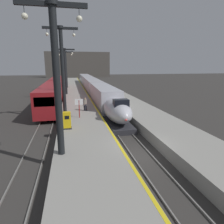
{
  "coord_description": "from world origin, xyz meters",
  "views": [
    {
      "loc": [
        -5.12,
        -13.06,
        6.84
      ],
      "look_at": [
        -0.75,
        7.31,
        1.8
      ],
      "focal_mm": 31.28,
      "sensor_mm": 36.0,
      "label": 1
    }
  ],
  "objects_px": {
    "regional_train_adjacent": "(55,89)",
    "station_column_mid": "(62,63)",
    "station_column_distant": "(66,66)",
    "passenger_near_edge": "(85,103)",
    "station_column_near": "(56,68)",
    "ticket_machine_yellow": "(67,121)",
    "departure_info_board": "(79,104)",
    "highspeed_train_main": "(93,87)",
    "rolling_suitcase": "(85,108)",
    "station_column_far": "(65,67)"
  },
  "relations": [
    {
      "from": "regional_train_adjacent",
      "to": "station_column_mid",
      "type": "distance_m",
      "value": 17.31
    },
    {
      "from": "station_column_distant",
      "to": "passenger_near_edge",
      "type": "relative_size",
      "value": 5.46
    },
    {
      "from": "station_column_near",
      "to": "station_column_distant",
      "type": "bearing_deg",
      "value": 90.0
    },
    {
      "from": "ticket_machine_yellow",
      "to": "departure_info_board",
      "type": "height_order",
      "value": "departure_info_board"
    },
    {
      "from": "highspeed_train_main",
      "to": "regional_train_adjacent",
      "type": "xyz_separation_m",
      "value": [
        -8.1,
        -4.26,
        0.18
      ]
    },
    {
      "from": "highspeed_train_main",
      "to": "regional_train_adjacent",
      "type": "bearing_deg",
      "value": -152.25
    },
    {
      "from": "station_column_mid",
      "to": "rolling_suitcase",
      "type": "height_order",
      "value": "station_column_mid"
    },
    {
      "from": "ticket_machine_yellow",
      "to": "station_column_near",
      "type": "bearing_deg",
      "value": -93.77
    },
    {
      "from": "station_column_near",
      "to": "passenger_near_edge",
      "type": "xyz_separation_m",
      "value": [
        2.59,
        12.4,
        -4.63
      ]
    },
    {
      "from": "highspeed_train_main",
      "to": "station_column_mid",
      "type": "bearing_deg",
      "value": -105.9
    },
    {
      "from": "highspeed_train_main",
      "to": "passenger_near_edge",
      "type": "height_order",
      "value": "highspeed_train_main"
    },
    {
      "from": "regional_train_adjacent",
      "to": "station_column_far",
      "type": "bearing_deg",
      "value": -12.31
    },
    {
      "from": "station_column_near",
      "to": "station_column_distant",
      "type": "height_order",
      "value": "station_column_near"
    },
    {
      "from": "highspeed_train_main",
      "to": "station_column_distant",
      "type": "height_order",
      "value": "station_column_distant"
    },
    {
      "from": "regional_train_adjacent",
      "to": "station_column_near",
      "type": "bearing_deg",
      "value": -85.59
    },
    {
      "from": "station_column_distant",
      "to": "departure_info_board",
      "type": "height_order",
      "value": "station_column_distant"
    },
    {
      "from": "station_column_mid",
      "to": "passenger_near_edge",
      "type": "bearing_deg",
      "value": 6.76
    },
    {
      "from": "ticket_machine_yellow",
      "to": "departure_info_board",
      "type": "xyz_separation_m",
      "value": [
        1.3,
        3.77,
        0.77
      ]
    },
    {
      "from": "station_column_near",
      "to": "regional_train_adjacent",
      "type": "bearing_deg",
      "value": 94.41
    },
    {
      "from": "station_column_near",
      "to": "station_column_far",
      "type": "bearing_deg",
      "value": 90.0
    },
    {
      "from": "station_column_near",
      "to": "rolling_suitcase",
      "type": "height_order",
      "value": "station_column_near"
    },
    {
      "from": "rolling_suitcase",
      "to": "ticket_machine_yellow",
      "type": "xyz_separation_m",
      "value": [
        -2.22,
        -7.13,
        0.44
      ]
    },
    {
      "from": "highspeed_train_main",
      "to": "ticket_machine_yellow",
      "type": "bearing_deg",
      "value": -101.41
    },
    {
      "from": "rolling_suitcase",
      "to": "station_column_mid",
      "type": "bearing_deg",
      "value": -172.24
    },
    {
      "from": "departure_info_board",
      "to": "station_column_mid",
      "type": "bearing_deg",
      "value": 118.71
    },
    {
      "from": "station_column_far",
      "to": "passenger_near_edge",
      "type": "relative_size",
      "value": 5.29
    },
    {
      "from": "station_column_distant",
      "to": "rolling_suitcase",
      "type": "height_order",
      "value": "station_column_distant"
    },
    {
      "from": "station_column_near",
      "to": "ticket_machine_yellow",
      "type": "relative_size",
      "value": 5.85
    },
    {
      "from": "highspeed_train_main",
      "to": "rolling_suitcase",
      "type": "xyz_separation_m",
      "value": [
        -3.33,
        -20.36,
        -0.6
      ]
    },
    {
      "from": "ticket_machine_yellow",
      "to": "regional_train_adjacent",
      "type": "bearing_deg",
      "value": 96.27
    },
    {
      "from": "station_column_far",
      "to": "departure_info_board",
      "type": "distance_m",
      "value": 19.45
    },
    {
      "from": "station_column_near",
      "to": "ticket_machine_yellow",
      "type": "height_order",
      "value": "station_column_near"
    },
    {
      "from": "station_column_mid",
      "to": "station_column_distant",
      "type": "bearing_deg",
      "value": 90.0
    },
    {
      "from": "highspeed_train_main",
      "to": "station_column_mid",
      "type": "height_order",
      "value": "station_column_mid"
    },
    {
      "from": "rolling_suitcase",
      "to": "ticket_machine_yellow",
      "type": "height_order",
      "value": "ticket_machine_yellow"
    },
    {
      "from": "regional_train_adjacent",
      "to": "station_column_far",
      "type": "distance_m",
      "value": 4.87
    },
    {
      "from": "station_column_mid",
      "to": "station_column_far",
      "type": "xyz_separation_m",
      "value": [
        -0.0,
        15.96,
        -0.63
      ]
    },
    {
      "from": "regional_train_adjacent",
      "to": "station_column_mid",
      "type": "height_order",
      "value": "station_column_mid"
    },
    {
      "from": "station_column_mid",
      "to": "rolling_suitcase",
      "type": "xyz_separation_m",
      "value": [
        2.57,
        0.35,
        -5.72
      ]
    },
    {
      "from": "ticket_machine_yellow",
      "to": "passenger_near_edge",
      "type": "bearing_deg",
      "value": 72.45
    },
    {
      "from": "station_column_distant",
      "to": "passenger_near_edge",
      "type": "xyz_separation_m",
      "value": [
        2.59,
        -27.48,
        -4.56
      ]
    },
    {
      "from": "highspeed_train_main",
      "to": "departure_info_board",
      "type": "relative_size",
      "value": 27.0
    },
    {
      "from": "highspeed_train_main",
      "to": "departure_info_board",
      "type": "height_order",
      "value": "highspeed_train_main"
    },
    {
      "from": "regional_train_adjacent",
      "to": "rolling_suitcase",
      "type": "height_order",
      "value": "regional_train_adjacent"
    },
    {
      "from": "station_column_near",
      "to": "station_column_mid",
      "type": "height_order",
      "value": "station_column_mid"
    },
    {
      "from": "station_column_near",
      "to": "rolling_suitcase",
      "type": "bearing_deg",
      "value": 78.31
    },
    {
      "from": "station_column_near",
      "to": "departure_info_board",
      "type": "bearing_deg",
      "value": 79.69
    },
    {
      "from": "station_column_mid",
      "to": "station_column_distant",
      "type": "distance_m",
      "value": 27.79
    },
    {
      "from": "ticket_machine_yellow",
      "to": "station_column_mid",
      "type": "bearing_deg",
      "value": 92.95
    },
    {
      "from": "regional_train_adjacent",
      "to": "station_column_distant",
      "type": "bearing_deg",
      "value": 79.03
    }
  ]
}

